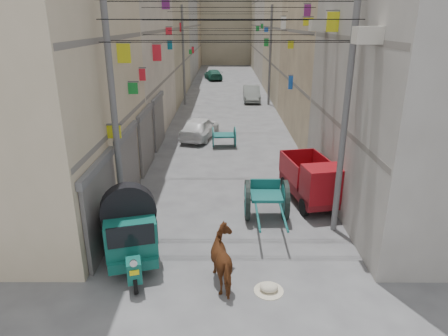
{
  "coord_description": "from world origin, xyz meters",
  "views": [
    {
      "loc": [
        -0.15,
        -6.2,
        6.75
      ],
      "look_at": [
        -0.18,
        6.5,
        2.07
      ],
      "focal_mm": 32.0,
      "sensor_mm": 36.0,
      "label": 1
    }
  ],
  "objects_px": {
    "auto_rickshaw": "(130,230)",
    "tonga_cart": "(266,199)",
    "feed_sack": "(269,287)",
    "mini_truck": "(314,184)",
    "distant_car_white": "(200,128)",
    "horse": "(226,259)",
    "second_cart": "(224,136)",
    "distant_car_grey": "(251,94)",
    "distant_car_green": "(213,75)"
  },
  "relations": [
    {
      "from": "auto_rickshaw",
      "to": "tonga_cart",
      "type": "relative_size",
      "value": 0.88
    },
    {
      "from": "auto_rickshaw",
      "to": "feed_sack",
      "type": "height_order",
      "value": "auto_rickshaw"
    },
    {
      "from": "mini_truck",
      "to": "feed_sack",
      "type": "distance_m",
      "value": 5.75
    },
    {
      "from": "auto_rickshaw",
      "to": "distant_car_white",
      "type": "distance_m",
      "value": 13.55
    },
    {
      "from": "auto_rickshaw",
      "to": "mini_truck",
      "type": "xyz_separation_m",
      "value": [
        6.14,
        3.95,
        -0.23
      ]
    },
    {
      "from": "tonga_cart",
      "to": "distant_car_white",
      "type": "xyz_separation_m",
      "value": [
        -3.01,
        10.6,
        -0.09
      ]
    },
    {
      "from": "horse",
      "to": "distant_car_white",
      "type": "distance_m",
      "value": 14.49
    },
    {
      "from": "second_cart",
      "to": "horse",
      "type": "relative_size",
      "value": 0.79
    },
    {
      "from": "tonga_cart",
      "to": "feed_sack",
      "type": "bearing_deg",
      "value": -94.16
    },
    {
      "from": "tonga_cart",
      "to": "distant_car_grey",
      "type": "bearing_deg",
      "value": 87.85
    },
    {
      "from": "mini_truck",
      "to": "feed_sack",
      "type": "bearing_deg",
      "value": -123.87
    },
    {
      "from": "auto_rickshaw",
      "to": "distant_car_grey",
      "type": "bearing_deg",
      "value": 63.51
    },
    {
      "from": "mini_truck",
      "to": "second_cart",
      "type": "height_order",
      "value": "mini_truck"
    },
    {
      "from": "mini_truck",
      "to": "distant_car_white",
      "type": "bearing_deg",
      "value": 106.83
    },
    {
      "from": "mini_truck",
      "to": "horse",
      "type": "distance_m",
      "value": 5.92
    },
    {
      "from": "distant_car_green",
      "to": "auto_rickshaw",
      "type": "bearing_deg",
      "value": 75.43
    },
    {
      "from": "mini_truck",
      "to": "distant_car_grey",
      "type": "xyz_separation_m",
      "value": [
        -1.05,
        21.68,
        -0.23
      ]
    },
    {
      "from": "distant_car_grey",
      "to": "mini_truck",
      "type": "bearing_deg",
      "value": -86.85
    },
    {
      "from": "mini_truck",
      "to": "distant_car_white",
      "type": "height_order",
      "value": "mini_truck"
    },
    {
      "from": "auto_rickshaw",
      "to": "feed_sack",
      "type": "bearing_deg",
      "value": -33.48
    },
    {
      "from": "tonga_cart",
      "to": "distant_car_grey",
      "type": "xyz_separation_m",
      "value": [
        0.89,
        22.73,
        -0.1
      ]
    },
    {
      "from": "distant_car_white",
      "to": "feed_sack",
      "type": "bearing_deg",
      "value": 115.18
    },
    {
      "from": "auto_rickshaw",
      "to": "second_cart",
      "type": "height_order",
      "value": "auto_rickshaw"
    },
    {
      "from": "second_cart",
      "to": "distant_car_green",
      "type": "distance_m",
      "value": 27.95
    },
    {
      "from": "auto_rickshaw",
      "to": "second_cart",
      "type": "bearing_deg",
      "value": 61.96
    },
    {
      "from": "auto_rickshaw",
      "to": "distant_car_green",
      "type": "relative_size",
      "value": 0.67
    },
    {
      "from": "feed_sack",
      "to": "distant_car_white",
      "type": "distance_m",
      "value": 15.03
    },
    {
      "from": "horse",
      "to": "distant_car_grey",
      "type": "distance_m",
      "value": 26.64
    },
    {
      "from": "horse",
      "to": "distant_car_grey",
      "type": "bearing_deg",
      "value": -110.72
    },
    {
      "from": "horse",
      "to": "distant_car_grey",
      "type": "height_order",
      "value": "horse"
    },
    {
      "from": "second_cart",
      "to": "feed_sack",
      "type": "distance_m",
      "value": 13.09
    },
    {
      "from": "auto_rickshaw",
      "to": "tonga_cart",
      "type": "bearing_deg",
      "value": 19.32
    },
    {
      "from": "mini_truck",
      "to": "horse",
      "type": "bearing_deg",
      "value": -135.38
    },
    {
      "from": "tonga_cart",
      "to": "distant_car_green",
      "type": "xyz_separation_m",
      "value": [
        -2.91,
        36.76,
        -0.15
      ]
    },
    {
      "from": "auto_rickshaw",
      "to": "horse",
      "type": "height_order",
      "value": "auto_rickshaw"
    },
    {
      "from": "second_cart",
      "to": "distant_car_grey",
      "type": "relative_size",
      "value": 0.34
    },
    {
      "from": "tonga_cart",
      "to": "horse",
      "type": "bearing_deg",
      "value": -110.6
    },
    {
      "from": "feed_sack",
      "to": "mini_truck",
      "type": "bearing_deg",
      "value": 66.72
    },
    {
      "from": "horse",
      "to": "distant_car_grey",
      "type": "xyz_separation_m",
      "value": [
        2.33,
        26.54,
        -0.07
      ]
    },
    {
      "from": "auto_rickshaw",
      "to": "distant_car_grey",
      "type": "relative_size",
      "value": 0.7
    },
    {
      "from": "second_cart",
      "to": "tonga_cart",
      "type": "bearing_deg",
      "value": -83.67
    },
    {
      "from": "second_cart",
      "to": "distant_car_white",
      "type": "distance_m",
      "value": 2.29
    },
    {
      "from": "second_cart",
      "to": "distant_car_green",
      "type": "height_order",
      "value": "distant_car_green"
    },
    {
      "from": "tonga_cart",
      "to": "distant_car_grey",
      "type": "distance_m",
      "value": 22.75
    },
    {
      "from": "horse",
      "to": "tonga_cart",
      "type": "bearing_deg",
      "value": -126.4
    },
    {
      "from": "distant_car_green",
      "to": "second_cart",
      "type": "bearing_deg",
      "value": 80.11
    },
    {
      "from": "distant_car_white",
      "to": "horse",
      "type": "bearing_deg",
      "value": 111.05
    },
    {
      "from": "tonga_cart",
      "to": "mini_truck",
      "type": "height_order",
      "value": "mini_truck"
    },
    {
      "from": "distant_car_grey",
      "to": "distant_car_green",
      "type": "relative_size",
      "value": 0.96
    },
    {
      "from": "auto_rickshaw",
      "to": "horse",
      "type": "relative_size",
      "value": 1.62
    }
  ]
}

